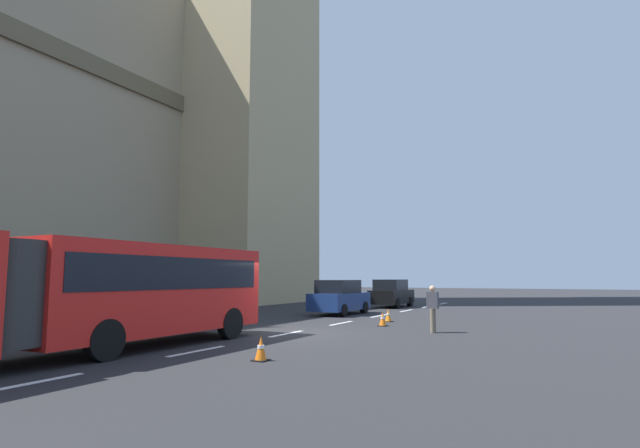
{
  "coord_description": "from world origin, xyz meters",
  "views": [
    {
      "loc": [
        -15.38,
        -9.21,
        1.98
      ],
      "look_at": [
        9.9,
        3.96,
        5.08
      ],
      "focal_mm": 27.66,
      "sensor_mm": 36.0,
      "label": 1
    }
  ],
  "objects_px": {
    "traffic_cone_west": "(261,349)",
    "sedan_lead": "(340,297)",
    "sedan_trailing": "(392,293)",
    "traffic_cone_east": "(388,315)",
    "pedestrian_near_cones": "(433,307)",
    "traffic_cone_middle": "(383,319)"
  },
  "relations": [
    {
      "from": "traffic_cone_west",
      "to": "sedan_lead",
      "type": "bearing_deg",
      "value": 18.01
    },
    {
      "from": "sedan_trailing",
      "to": "traffic_cone_east",
      "type": "relative_size",
      "value": 7.59
    },
    {
      "from": "traffic_cone_west",
      "to": "pedestrian_near_cones",
      "type": "height_order",
      "value": "pedestrian_near_cones"
    },
    {
      "from": "sedan_lead",
      "to": "traffic_cone_east",
      "type": "height_order",
      "value": "sedan_lead"
    },
    {
      "from": "traffic_cone_west",
      "to": "traffic_cone_middle",
      "type": "distance_m",
      "value": 9.34
    },
    {
      "from": "sedan_trailing",
      "to": "traffic_cone_west",
      "type": "bearing_deg",
      "value": -168.74
    },
    {
      "from": "pedestrian_near_cones",
      "to": "traffic_cone_middle",
      "type": "bearing_deg",
      "value": 59.74
    },
    {
      "from": "traffic_cone_west",
      "to": "pedestrian_near_cones",
      "type": "bearing_deg",
      "value": -14.83
    },
    {
      "from": "sedan_lead",
      "to": "pedestrian_near_cones",
      "type": "xyz_separation_m",
      "value": [
        -6.46,
        -6.76,
        -0.0
      ]
    },
    {
      "from": "traffic_cone_middle",
      "to": "traffic_cone_east",
      "type": "bearing_deg",
      "value": 13.25
    },
    {
      "from": "traffic_cone_middle",
      "to": "sedan_trailing",
      "type": "bearing_deg",
      "value": 17.59
    },
    {
      "from": "sedan_lead",
      "to": "traffic_cone_east",
      "type": "bearing_deg",
      "value": -128.17
    },
    {
      "from": "sedan_lead",
      "to": "pedestrian_near_cones",
      "type": "distance_m",
      "value": 9.35
    },
    {
      "from": "sedan_trailing",
      "to": "sedan_lead",
      "type": "bearing_deg",
      "value": 177.74
    },
    {
      "from": "traffic_cone_west",
      "to": "traffic_cone_middle",
      "type": "relative_size",
      "value": 1.0
    },
    {
      "from": "traffic_cone_middle",
      "to": "traffic_cone_east",
      "type": "height_order",
      "value": "same"
    },
    {
      "from": "traffic_cone_middle",
      "to": "traffic_cone_west",
      "type": "bearing_deg",
      "value": -177.72
    },
    {
      "from": "sedan_lead",
      "to": "sedan_trailing",
      "type": "distance_m",
      "value": 7.59
    },
    {
      "from": "sedan_trailing",
      "to": "traffic_cone_east",
      "type": "distance_m",
      "value": 11.18
    },
    {
      "from": "sedan_trailing",
      "to": "traffic_cone_middle",
      "type": "relative_size",
      "value": 7.59
    },
    {
      "from": "sedan_lead",
      "to": "pedestrian_near_cones",
      "type": "height_order",
      "value": "sedan_lead"
    },
    {
      "from": "traffic_cone_east",
      "to": "traffic_cone_west",
      "type": "bearing_deg",
      "value": -175.74
    }
  ]
}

